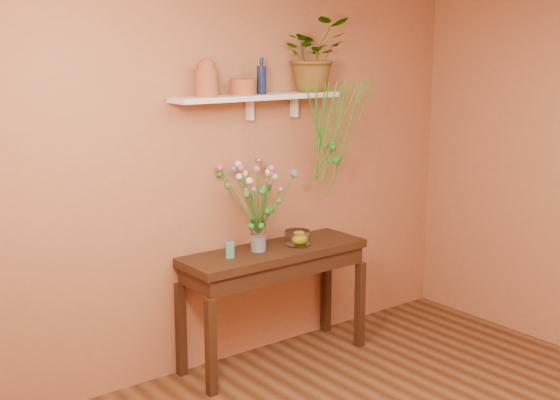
# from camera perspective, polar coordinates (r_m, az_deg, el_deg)

# --- Properties ---
(room) EXTENTS (4.04, 4.04, 2.70)m
(room) POSITION_cam_1_polar(r_m,az_deg,el_deg) (3.80, 14.38, -2.34)
(room) COLOR brown
(room) RESTS_ON ground
(sideboard) EXTENTS (1.40, 0.45, 0.85)m
(sideboard) POSITION_cam_1_polar(r_m,az_deg,el_deg) (5.26, -0.44, -5.09)
(sideboard) COLOR #341B10
(sideboard) RESTS_ON ground
(wall_shelf) EXTENTS (1.30, 0.24, 0.19)m
(wall_shelf) POSITION_cam_1_polar(r_m,az_deg,el_deg) (5.11, -1.70, 8.01)
(wall_shelf) COLOR white
(wall_shelf) RESTS_ON room
(terracotta_jug) EXTENTS (0.19, 0.19, 0.25)m
(terracotta_jug) POSITION_cam_1_polar(r_m,az_deg,el_deg) (4.85, -5.79, 9.43)
(terracotta_jug) COLOR #AC562F
(terracotta_jug) RESTS_ON wall_shelf
(terracotta_pot) EXTENTS (0.20, 0.20, 0.11)m
(terracotta_pot) POSITION_cam_1_polar(r_m,az_deg,el_deg) (5.03, -2.91, 8.81)
(terracotta_pot) COLOR #AC562F
(terracotta_pot) RESTS_ON wall_shelf
(blue_bottle) EXTENTS (0.07, 0.07, 0.25)m
(blue_bottle) POSITION_cam_1_polar(r_m,az_deg,el_deg) (5.10, -1.45, 9.40)
(blue_bottle) COLOR #101D3D
(blue_bottle) RESTS_ON wall_shelf
(spider_plant) EXTENTS (0.57, 0.52, 0.53)m
(spider_plant) POSITION_cam_1_polar(r_m,az_deg,el_deg) (5.43, 2.66, 11.26)
(spider_plant) COLOR #207F19
(spider_plant) RESTS_ON wall_shelf
(plant_fronds) EXTENTS (0.61, 0.40, 0.88)m
(plant_fronds) POSITION_cam_1_polar(r_m,az_deg,el_deg) (5.39, 4.18, 4.85)
(plant_fronds) COLOR #207F19
(plant_fronds) RESTS_ON wall_shelf
(glass_vase) EXTENTS (0.11, 0.11, 0.23)m
(glass_vase) POSITION_cam_1_polar(r_m,az_deg,el_deg) (5.14, -1.70, -2.96)
(glass_vase) COLOR white
(glass_vase) RESTS_ON sideboard
(bouquet) EXTENTS (0.52, 0.53, 0.52)m
(bouquet) POSITION_cam_1_polar(r_m,az_deg,el_deg) (5.07, -1.73, 1.01)
(bouquet) COLOR #386B28
(bouquet) RESTS_ON glass_vase
(glass_bowl) EXTENTS (0.18, 0.18, 0.11)m
(glass_bowl) POSITION_cam_1_polar(r_m,az_deg,el_deg) (5.30, 1.36, -3.02)
(glass_bowl) COLOR white
(glass_bowl) RESTS_ON sideboard
(lemon) EXTENTS (0.08, 0.08, 0.08)m
(lemon) POSITION_cam_1_polar(r_m,az_deg,el_deg) (5.30, 1.49, -3.06)
(lemon) COLOR #F9F418
(lemon) RESTS_ON glass_bowl
(carton) EXTENTS (0.07, 0.06, 0.11)m
(carton) POSITION_cam_1_polar(r_m,az_deg,el_deg) (4.99, -3.96, -3.92)
(carton) COLOR teal
(carton) RESTS_ON sideboard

